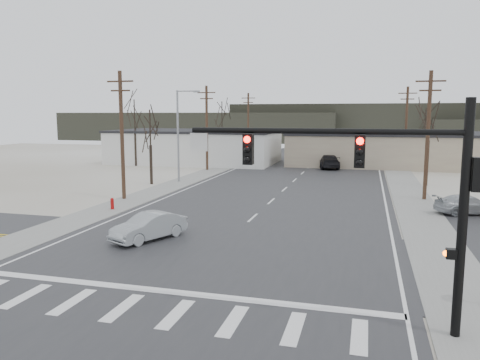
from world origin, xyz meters
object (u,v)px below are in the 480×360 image
object	(u,v)px
sedan_crossing	(149,226)
car_far_a	(328,161)
fire_hydrant	(112,204)
car_far_b	(329,149)
traffic_signal_mast	(396,183)
car_parked_silver	(468,205)

from	to	relation	value
sedan_crossing	car_far_a	size ratio (longest dim) A/B	0.74
fire_hydrant	car_far_b	size ratio (longest dim) A/B	0.19
car_far_a	sedan_crossing	bearing A→B (deg)	68.11
traffic_signal_mast	car_far_b	bearing A→B (deg)	96.27
fire_hydrant	traffic_signal_mast	bearing A→B (deg)	-38.13
fire_hydrant	car_parked_silver	world-z (taller)	car_parked_silver
traffic_signal_mast	car_far_b	size ratio (longest dim) A/B	1.93
car_far_b	car_parked_silver	world-z (taller)	car_far_b
car_far_a	car_far_b	xyz separation A→B (m)	(-1.58, 20.43, -0.06)
traffic_signal_mast	sedan_crossing	world-z (taller)	traffic_signal_mast
sedan_crossing	traffic_signal_mast	bearing A→B (deg)	-7.42
sedan_crossing	car_far_b	bearing A→B (deg)	109.98
fire_hydrant	car_far_b	bearing A→B (deg)	77.56
sedan_crossing	car_far_b	distance (m)	56.83
sedan_crossing	car_far_a	bearing A→B (deg)	104.74
traffic_signal_mast	fire_hydrant	distance (m)	23.39
traffic_signal_mast	car_parked_silver	world-z (taller)	traffic_signal_mast
traffic_signal_mast	car_far_a	xyz separation A→B (m)	(-5.48, 43.80, -3.78)
traffic_signal_mast	sedan_crossing	bearing A→B (deg)	147.61
car_far_a	car_parked_silver	world-z (taller)	car_far_a
sedan_crossing	car_far_b	world-z (taller)	car_far_b
fire_hydrant	car_far_a	xyz separation A→B (m)	(12.62, 29.60, 0.44)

